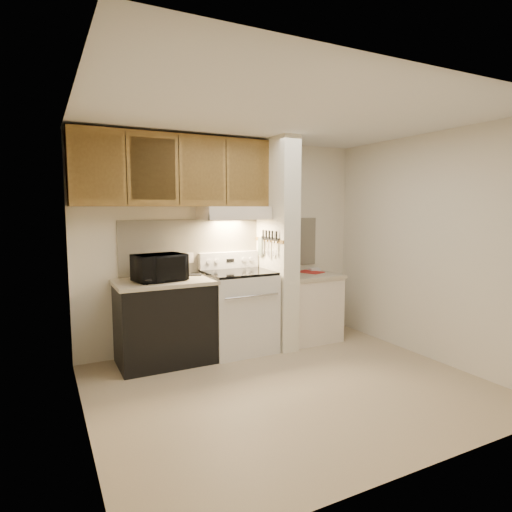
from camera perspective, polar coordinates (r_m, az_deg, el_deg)
floor at (r=4.26m, az=4.54°, el=-16.89°), size 3.60×3.60×0.00m
ceiling at (r=3.99m, az=4.87°, el=18.20°), size 3.60×3.60×0.00m
wall_back at (r=5.26m, az=-3.92°, el=1.69°), size 3.60×2.50×0.02m
wall_left at (r=3.36m, az=-22.41°, el=-1.48°), size 0.02×3.00×2.50m
wall_right at (r=5.11m, az=22.14°, el=1.09°), size 0.02×3.00×2.50m
backsplash at (r=5.25m, az=-3.86°, el=1.52°), size 2.60×0.02×0.63m
range_body at (r=5.08m, az=-2.31°, el=-7.52°), size 0.76×0.65×0.92m
oven_window at (r=4.79m, az=-0.71°, el=-7.87°), size 0.50×0.01×0.30m
oven_handle at (r=4.71m, az=-0.50°, el=-5.38°), size 0.65×0.02×0.02m
cooktop at (r=4.99m, az=-2.33°, el=-2.21°), size 0.74×0.64×0.03m
range_backguard at (r=5.23m, az=-3.64°, el=-0.54°), size 0.76×0.08×0.20m
range_display at (r=5.19m, az=-3.46°, el=-0.59°), size 0.10×0.01×0.04m
range_knob_left_outer at (r=5.08m, az=-6.34°, el=-0.77°), size 0.05×0.02×0.05m
range_knob_left_inner at (r=5.12m, az=-5.29°, el=-0.71°), size 0.05×0.02×0.05m
range_knob_right_inner at (r=5.26m, az=-1.65°, el=-0.49°), size 0.05×0.02×0.05m
range_knob_right_outer at (r=5.30m, az=-0.67°, el=-0.43°), size 0.05×0.02×0.05m
dishwasher_front at (r=4.81m, az=-12.04°, el=-8.77°), size 1.00×0.63×0.87m
left_countertop at (r=4.71m, az=-12.17°, el=-3.42°), size 1.04×0.67×0.04m
spoon_rest at (r=4.97m, az=-8.64°, el=-2.50°), size 0.25×0.17×0.02m
teal_jar at (r=4.87m, az=-14.98°, el=-2.34°), size 0.11×0.11×0.10m
outlet at (r=5.09m, az=-8.77°, el=-0.23°), size 0.08×0.01×0.12m
microwave at (r=4.65m, az=-12.75°, el=-1.52°), size 0.58×0.45×0.29m
partition_pillar at (r=5.18m, az=2.81°, el=1.62°), size 0.22×0.70×2.50m
pillar_trim at (r=5.12m, az=1.69°, el=2.13°), size 0.01×0.70×0.04m
knife_strip at (r=5.07m, az=1.90°, el=2.31°), size 0.02×0.42×0.04m
knife_blade_a at (r=4.93m, az=2.69°, el=1.03°), size 0.01×0.03×0.16m
knife_handle_a at (r=4.91m, az=2.75°, el=2.76°), size 0.02×0.02×0.10m
knife_blade_b at (r=4.99m, az=2.30°, el=0.98°), size 0.01×0.04×0.18m
knife_handle_b at (r=4.99m, az=2.20°, el=2.82°), size 0.02×0.02×0.10m
knife_blade_c at (r=5.07m, az=1.79°, el=0.95°), size 0.01×0.04×0.20m
knife_handle_c at (r=5.06m, az=1.80°, el=2.87°), size 0.02×0.02×0.10m
knife_blade_d at (r=5.14m, az=1.36°, el=1.25°), size 0.01×0.04×0.16m
knife_handle_d at (r=5.12m, az=1.40°, el=2.92°), size 0.02×0.02×0.10m
knife_blade_e at (r=5.21m, az=0.96°, el=1.21°), size 0.01×0.04×0.18m
knife_handle_e at (r=5.19m, az=0.96°, el=2.97°), size 0.02×0.02×0.10m
oven_mitt at (r=5.27m, az=0.64°, el=1.27°), size 0.03×0.09×0.21m
right_cab_base at (r=5.55m, az=6.92°, el=-6.93°), size 0.70×0.60×0.81m
right_countertop at (r=5.47m, az=6.98°, el=-2.60°), size 0.74×0.64×0.04m
red_folder at (r=5.60m, az=7.26°, el=-2.12°), size 0.33×0.37×0.01m
white_box at (r=5.73m, az=7.80°, el=-1.80°), size 0.15×0.11×0.04m
range_hood at (r=5.04m, az=-2.96°, el=5.76°), size 0.78×0.44×0.15m
hood_lip at (r=4.85m, az=-1.94°, el=5.20°), size 0.78×0.04×0.06m
upper_cabinets at (r=4.86m, az=-10.80°, el=11.05°), size 2.18×0.33×0.77m
cab_door_a at (r=4.54m, az=-20.36°, el=11.10°), size 0.46×0.01×0.63m
cab_gap_a at (r=4.58m, az=-16.91°, el=11.18°), size 0.01×0.01×0.73m
cab_door_b at (r=4.64m, az=-13.53°, el=11.22°), size 0.46×0.01×0.63m
cab_gap_b at (r=4.71m, az=-10.24°, el=11.22°), size 0.01×0.01×0.73m
cab_door_c at (r=4.80m, az=-7.07°, el=11.18°), size 0.46×0.01×0.63m
cab_gap_c at (r=4.89m, az=-4.01°, el=11.12°), size 0.01×0.01×0.73m
cab_door_d at (r=5.01m, az=-1.09°, el=11.03°), size 0.46×0.01×0.63m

